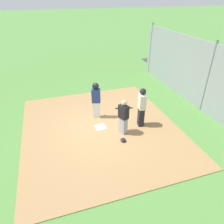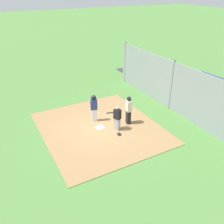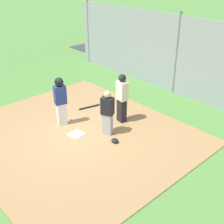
{
  "view_description": "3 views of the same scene",
  "coord_description": "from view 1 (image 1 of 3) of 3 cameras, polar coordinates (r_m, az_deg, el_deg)",
  "views": [
    {
      "loc": [
        -7.09,
        1.77,
        5.09
      ],
      "look_at": [
        -0.39,
        -0.4,
        0.94
      ],
      "focal_mm": 32.99,
      "sensor_mm": 36.0,
      "label": 1
    },
    {
      "loc": [
        -10.83,
        5.11,
        7.46
      ],
      "look_at": [
        -0.02,
        -0.79,
        0.86
      ],
      "focal_mm": 38.86,
      "sensor_mm": 36.0,
      "label": 2
    },
    {
      "loc": [
        -6.83,
        4.75,
        5.11
      ],
      "look_at": [
        -0.62,
        -1.0,
        0.73
      ],
      "focal_mm": 47.68,
      "sensor_mm": 36.0,
      "label": 3
    }
  ],
  "objects": [
    {
      "name": "baseball_bat",
      "position": [
        10.28,
        3.28,
        1.11
      ],
      "size": [
        0.26,
        0.84,
        0.06
      ],
      "primitive_type": "cylinder",
      "rotation": [
        0.0,
        1.57,
        4.48
      ],
      "color": "black",
      "rests_on": "dirt_infield"
    },
    {
      "name": "runner",
      "position": [
        9.15,
        -4.44,
        3.86
      ],
      "size": [
        0.36,
        0.44,
        1.7
      ],
      "rotation": [
        0.0,
        0.0,
        2.86
      ],
      "color": "silver",
      "rests_on": "dirt_infield"
    },
    {
      "name": "backstop_fence",
      "position": [
        10.51,
        25.06,
        8.2
      ],
      "size": [
        12.0,
        0.1,
        3.35
      ],
      "color": "#93999E",
      "rests_on": "ground_plane"
    },
    {
      "name": "dirt_infield",
      "position": [
        8.9,
        -3.22,
        -4.35
      ],
      "size": [
        7.2,
        6.4,
        0.03
      ],
      "primitive_type": "cube",
      "color": "#9E774C",
      "rests_on": "ground_plane"
    },
    {
      "name": "catcher_mask",
      "position": [
        8.1,
        3.12,
        -7.75
      ],
      "size": [
        0.24,
        0.2,
        0.12
      ],
      "primitive_type": "ellipsoid",
      "color": "black",
      "rests_on": "dirt_infield"
    },
    {
      "name": "umpire",
      "position": [
        8.65,
        8.23,
        1.47
      ],
      "size": [
        0.41,
        0.31,
        1.73
      ],
      "rotation": [
        0.0,
        0.0,
        1.42
      ],
      "color": "black",
      "rests_on": "dirt_infield"
    },
    {
      "name": "baseball",
      "position": [
        9.7,
        -2.14,
        -0.73
      ],
      "size": [
        0.07,
        0.07,
        0.07
      ],
      "primitive_type": "sphere",
      "color": "white",
      "rests_on": "dirt_infield"
    },
    {
      "name": "catcher",
      "position": [
        8.17,
        3.18,
        -1.3
      ],
      "size": [
        0.45,
        0.39,
        1.5
      ],
      "rotation": [
        0.0,
        0.0,
        1.99
      ],
      "color": "#9E9EA3",
      "rests_on": "dirt_infield"
    },
    {
      "name": "ground_plane",
      "position": [
        8.91,
        -3.21,
        -4.43
      ],
      "size": [
        140.0,
        140.0,
        0.0
      ],
      "primitive_type": "plane",
      "color": "#51843D"
    },
    {
      "name": "home_plate",
      "position": [
        8.89,
        -3.22,
        -4.22
      ],
      "size": [
        0.48,
        0.48,
        0.02
      ],
      "primitive_type": "cube",
      "rotation": [
        0.0,
        0.0,
        0.08
      ],
      "color": "white",
      "rests_on": "dirt_infield"
    }
  ]
}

